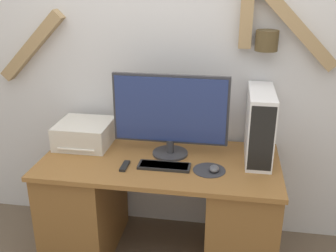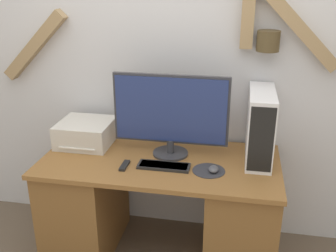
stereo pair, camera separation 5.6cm
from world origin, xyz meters
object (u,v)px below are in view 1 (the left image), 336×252
at_px(computer_tower, 259,125).
at_px(monitor, 170,113).
at_px(remote_control, 125,166).
at_px(mouse, 214,169).
at_px(printer, 85,134).
at_px(keyboard, 164,166).

bearing_deg(computer_tower, monitor, -175.12).
xyz_separation_m(monitor, remote_control, (-0.25, -0.23, -0.28)).
height_order(mouse, remote_control, mouse).
relative_size(monitor, remote_control, 5.67).
bearing_deg(monitor, printer, 174.12).
height_order(monitor, mouse, monitor).
height_order(mouse, printer, printer).
bearing_deg(printer, monitor, -5.88).
relative_size(monitor, printer, 2.06).
distance_m(keyboard, mouse, 0.31).
bearing_deg(printer, remote_control, -38.94).
distance_m(mouse, computer_tower, 0.42).
height_order(monitor, computer_tower, monitor).
bearing_deg(remote_control, computer_tower, 19.02).
bearing_deg(mouse, remote_control, -176.92).
xyz_separation_m(monitor, mouse, (0.30, -0.20, -0.27)).
relative_size(monitor, keyboard, 2.30).
distance_m(printer, remote_control, 0.47).
xyz_separation_m(keyboard, printer, (-0.61, 0.26, 0.07)).
bearing_deg(computer_tower, keyboard, -156.86).
distance_m(monitor, keyboard, 0.34).
height_order(printer, remote_control, printer).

